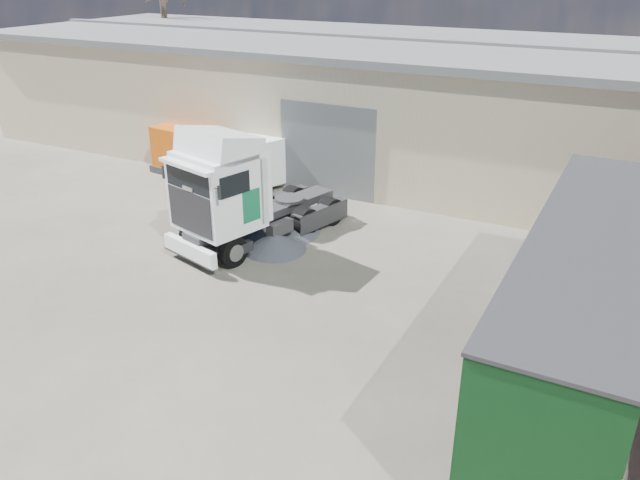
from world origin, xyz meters
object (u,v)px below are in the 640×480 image
at_px(tractor_unit, 238,197).
at_px(box_trailer, 584,290).
at_px(panel_van, 246,163).
at_px(orange_skip, 191,153).

xyz_separation_m(tractor_unit, box_trailer, (10.42, -2.42, 0.49)).
xyz_separation_m(tractor_unit, panel_van, (-2.88, 4.78, -0.64)).
bearing_deg(panel_van, tractor_unit, -38.32).
height_order(tractor_unit, box_trailer, tractor_unit).
bearing_deg(box_trailer, tractor_unit, 167.58).
distance_m(tractor_unit, panel_van, 5.62).
relative_size(tractor_unit, box_trailer, 0.58).
height_order(panel_van, orange_skip, panel_van).
relative_size(tractor_unit, panel_van, 1.17).
height_order(tractor_unit, orange_skip, tractor_unit).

